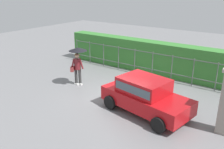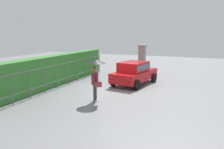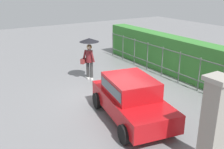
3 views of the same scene
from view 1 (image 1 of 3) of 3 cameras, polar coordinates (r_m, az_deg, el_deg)
ground_plane at (r=11.67m, az=1.17°, el=-5.08°), size 40.00×40.00×0.00m
car at (r=10.00m, az=7.78°, el=-4.64°), size 3.95×2.40×1.48m
pedestrian at (r=12.61m, az=-8.15°, el=3.79°), size 0.93×0.93×2.05m
fence_section at (r=14.26m, az=7.39°, el=3.04°), size 10.56×0.05×1.50m
hedge_row at (r=14.87m, az=8.79°, el=4.18°), size 11.51×0.90×1.90m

